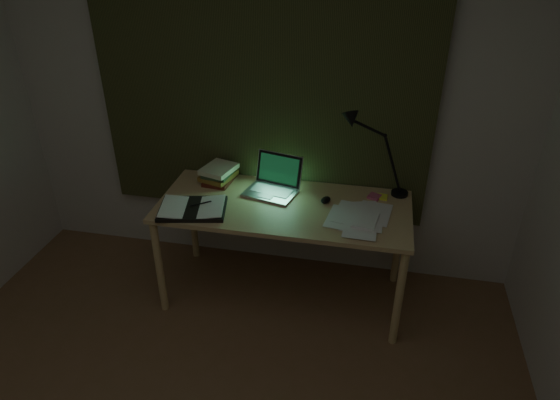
{
  "coord_description": "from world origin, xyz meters",
  "views": [
    {
      "loc": [
        0.74,
        -1.06,
        2.3
      ],
      "look_at": [
        0.22,
        1.46,
        0.82
      ],
      "focal_mm": 32.0,
      "sensor_mm": 36.0,
      "label": 1
    }
  ],
  "objects_px": {
    "open_textbook": "(193,208)",
    "book_stack": "(218,174)",
    "loose_papers": "(357,219)",
    "desk_lamp": "(405,154)",
    "laptop": "(270,178)",
    "desk": "(284,251)"
  },
  "relations": [
    {
      "from": "book_stack",
      "to": "desk_lamp",
      "type": "bearing_deg",
      "value": 3.04
    },
    {
      "from": "loose_papers",
      "to": "desk_lamp",
      "type": "bearing_deg",
      "value": 55.88
    },
    {
      "from": "laptop",
      "to": "loose_papers",
      "type": "height_order",
      "value": "laptop"
    },
    {
      "from": "open_textbook",
      "to": "loose_papers",
      "type": "distance_m",
      "value": 1.0
    },
    {
      "from": "laptop",
      "to": "open_textbook",
      "type": "bearing_deg",
      "value": -131.31
    },
    {
      "from": "open_textbook",
      "to": "book_stack",
      "type": "distance_m",
      "value": 0.4
    },
    {
      "from": "desk",
      "to": "book_stack",
      "type": "distance_m",
      "value": 0.68
    },
    {
      "from": "desk",
      "to": "loose_papers",
      "type": "xyz_separation_m",
      "value": [
        0.46,
        -0.09,
        0.37
      ]
    },
    {
      "from": "book_stack",
      "to": "loose_papers",
      "type": "xyz_separation_m",
      "value": [
        0.95,
        -0.3,
        -0.05
      ]
    },
    {
      "from": "desk",
      "to": "loose_papers",
      "type": "height_order",
      "value": "loose_papers"
    },
    {
      "from": "open_textbook",
      "to": "book_stack",
      "type": "relative_size",
      "value": 1.78
    },
    {
      "from": "loose_papers",
      "to": "desk_lamp",
      "type": "height_order",
      "value": "desk_lamp"
    },
    {
      "from": "loose_papers",
      "to": "desk_lamp",
      "type": "xyz_separation_m",
      "value": [
        0.25,
        0.36,
        0.28
      ]
    },
    {
      "from": "open_textbook",
      "to": "book_stack",
      "type": "height_order",
      "value": "book_stack"
    },
    {
      "from": "desk",
      "to": "loose_papers",
      "type": "bearing_deg",
      "value": -10.67
    },
    {
      "from": "desk_lamp",
      "to": "book_stack",
      "type": "bearing_deg",
      "value": -174.14
    },
    {
      "from": "laptop",
      "to": "book_stack",
      "type": "height_order",
      "value": "laptop"
    },
    {
      "from": "open_textbook",
      "to": "desk_lamp",
      "type": "height_order",
      "value": "desk_lamp"
    },
    {
      "from": "laptop",
      "to": "open_textbook",
      "type": "height_order",
      "value": "laptop"
    },
    {
      "from": "desk",
      "to": "desk_lamp",
      "type": "height_order",
      "value": "desk_lamp"
    },
    {
      "from": "laptop",
      "to": "book_stack",
      "type": "xyz_separation_m",
      "value": [
        -0.38,
        0.1,
        -0.06
      ]
    },
    {
      "from": "book_stack",
      "to": "desk_lamp",
      "type": "relative_size",
      "value": 0.39
    }
  ]
}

